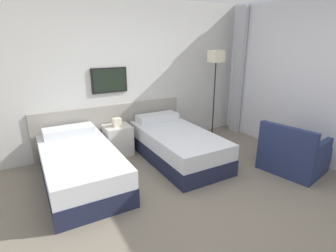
{
  "coord_description": "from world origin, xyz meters",
  "views": [
    {
      "loc": [
        -1.8,
        -2.35,
        1.97
      ],
      "look_at": [
        0.18,
        1.16,
        0.66
      ],
      "focal_mm": 28.0,
      "sensor_mm": 36.0,
      "label": 1
    }
  ],
  "objects_px": {
    "nightstand": "(118,140)",
    "armchair": "(292,155)",
    "bed_near_door": "(80,165)",
    "bed_near_window": "(176,145)",
    "floor_lamp": "(216,65)"
  },
  "relations": [
    {
      "from": "nightstand",
      "to": "armchair",
      "type": "distance_m",
      "value": 2.93
    },
    {
      "from": "bed_near_door",
      "to": "nightstand",
      "type": "bearing_deg",
      "value": 40.8
    },
    {
      "from": "bed_near_window",
      "to": "nightstand",
      "type": "relative_size",
      "value": 2.88
    },
    {
      "from": "armchair",
      "to": "nightstand",
      "type": "bearing_deg",
      "value": 36.03
    },
    {
      "from": "floor_lamp",
      "to": "armchair",
      "type": "bearing_deg",
      "value": -84.31
    },
    {
      "from": "bed_near_window",
      "to": "nightstand",
      "type": "bearing_deg",
      "value": 139.2
    },
    {
      "from": "nightstand",
      "to": "armchair",
      "type": "relative_size",
      "value": 0.69
    },
    {
      "from": "bed_near_door",
      "to": "bed_near_window",
      "type": "height_order",
      "value": "same"
    },
    {
      "from": "bed_near_door",
      "to": "armchair",
      "type": "xyz_separation_m",
      "value": [
        2.98,
        -1.26,
        -0.0
      ]
    },
    {
      "from": "nightstand",
      "to": "floor_lamp",
      "type": "distance_m",
      "value": 2.37
    },
    {
      "from": "bed_near_door",
      "to": "bed_near_window",
      "type": "distance_m",
      "value": 1.62
    },
    {
      "from": "floor_lamp",
      "to": "armchair",
      "type": "relative_size",
      "value": 1.84
    },
    {
      "from": "bed_near_door",
      "to": "floor_lamp",
      "type": "xyz_separation_m",
      "value": [
        2.81,
        0.51,
        1.26
      ]
    },
    {
      "from": "nightstand",
      "to": "armchair",
      "type": "bearing_deg",
      "value": -42.06
    },
    {
      "from": "nightstand",
      "to": "floor_lamp",
      "type": "xyz_separation_m",
      "value": [
        2.0,
        -0.19,
        1.25
      ]
    }
  ]
}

